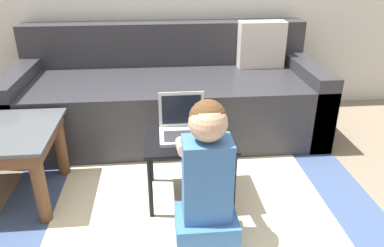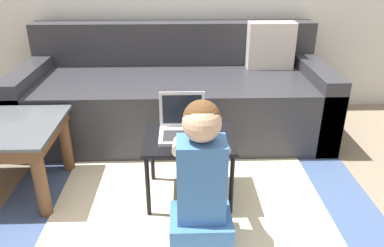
{
  "view_description": "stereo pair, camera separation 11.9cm",
  "coord_description": "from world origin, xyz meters",
  "px_view_note": "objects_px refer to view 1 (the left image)",
  "views": [
    {
      "loc": [
        -0.19,
        -1.77,
        1.32
      ],
      "look_at": [
        -0.02,
        0.09,
        0.45
      ],
      "focal_mm": 35.0,
      "sensor_mm": 36.0,
      "label": 1
    },
    {
      "loc": [
        -0.08,
        -1.78,
        1.32
      ],
      "look_at": [
        -0.02,
        0.09,
        0.45
      ],
      "focal_mm": 35.0,
      "sensor_mm": 36.0,
      "label": 2
    }
  ],
  "objects_px": {
    "laptop_desk": "(190,145)",
    "computer_mouse": "(222,138)",
    "laptop": "(183,129)",
    "person_seated": "(207,179)",
    "couch": "(169,96)"
  },
  "relations": [
    {
      "from": "laptop",
      "to": "person_seated",
      "type": "xyz_separation_m",
      "value": [
        0.08,
        -0.39,
        -0.07
      ]
    },
    {
      "from": "laptop",
      "to": "person_seated",
      "type": "relative_size",
      "value": 0.34
    },
    {
      "from": "couch",
      "to": "laptop",
      "type": "height_order",
      "value": "couch"
    },
    {
      "from": "couch",
      "to": "person_seated",
      "type": "height_order",
      "value": "couch"
    },
    {
      "from": "couch",
      "to": "computer_mouse",
      "type": "bearing_deg",
      "value": -75.67
    },
    {
      "from": "laptop",
      "to": "computer_mouse",
      "type": "height_order",
      "value": "laptop"
    },
    {
      "from": "laptop_desk",
      "to": "laptop",
      "type": "height_order",
      "value": "laptop"
    },
    {
      "from": "computer_mouse",
      "to": "person_seated",
      "type": "distance_m",
      "value": 0.34
    },
    {
      "from": "laptop_desk",
      "to": "laptop",
      "type": "bearing_deg",
      "value": 145.05
    },
    {
      "from": "laptop_desk",
      "to": "computer_mouse",
      "type": "bearing_deg",
      "value": -18.07
    },
    {
      "from": "laptop_desk",
      "to": "computer_mouse",
      "type": "xyz_separation_m",
      "value": [
        0.17,
        -0.05,
        0.07
      ]
    },
    {
      "from": "couch",
      "to": "laptop",
      "type": "distance_m",
      "value": 0.91
    },
    {
      "from": "laptop",
      "to": "laptop_desk",
      "type": "bearing_deg",
      "value": -34.95
    },
    {
      "from": "person_seated",
      "to": "laptop_desk",
      "type": "bearing_deg",
      "value": 97.43
    },
    {
      "from": "laptop",
      "to": "computer_mouse",
      "type": "relative_size",
      "value": 2.36
    }
  ]
}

